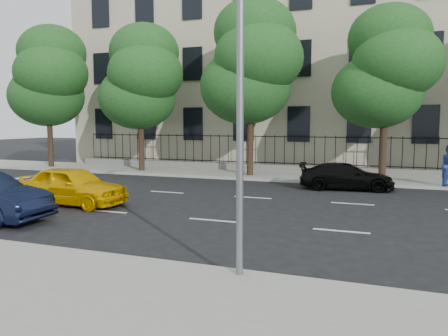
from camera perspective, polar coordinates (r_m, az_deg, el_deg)
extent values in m
plane|color=black|center=(11.84, -6.10, -9.35)|extent=(120.00, 120.00, 0.00)
cube|color=gray|center=(8.60, -18.47, -15.12)|extent=(60.00, 4.00, 0.15)
cube|color=gray|center=(24.93, 8.35, -1.07)|extent=(60.00, 4.00, 0.15)
cube|color=beige|center=(34.11, 11.87, 15.82)|extent=(34.00, 12.00, 18.00)
cube|color=slate|center=(26.55, 9.13, -0.06)|extent=(30.00, 0.50, 0.40)
cube|color=black|center=(26.52, 9.14, 0.59)|extent=(28.80, 0.05, 0.05)
cube|color=black|center=(26.42, 9.20, 4.04)|extent=(28.80, 0.05, 0.05)
cylinder|color=slate|center=(8.39, 2.14, 12.99)|extent=(0.14, 0.14, 8.00)
cylinder|color=#382619|center=(31.55, -21.72, 3.05)|extent=(0.36, 0.36, 3.15)
ellipsoid|color=#194B1F|center=(32.06, -22.12, 8.69)|extent=(4.94, 4.94, 4.06)
ellipsoid|color=#194B1F|center=(31.20, -21.61, 11.43)|extent=(4.68, 4.68, 3.85)
ellipsoid|color=#194B1F|center=(32.08, -21.52, 13.85)|extent=(4.42, 4.42, 3.64)
cylinder|color=#382619|center=(27.37, -10.74, 2.80)|extent=(0.36, 0.36, 2.97)
ellipsoid|color=#194B1F|center=(27.83, -11.26, 9.00)|extent=(4.75, 4.75, 3.90)
ellipsoid|color=#194B1F|center=(27.05, -10.22, 12.03)|extent=(4.50, 4.50, 3.70)
ellipsoid|color=#194B1F|center=(27.95, -10.36, 14.67)|extent=(4.25, 4.25, 3.50)
cylinder|color=#382619|center=(24.50, 3.44, 2.94)|extent=(0.36, 0.36, 3.32)
ellipsoid|color=#194B1F|center=(24.95, 2.80, 10.54)|extent=(5.13, 5.13, 4.21)
ellipsoid|color=#194B1F|center=(24.38, 4.53, 14.15)|extent=(4.86, 4.86, 4.00)
ellipsoid|color=#194B1F|center=(25.30, 4.04, 17.26)|extent=(4.59, 4.59, 3.78)
cylinder|color=#382619|center=(23.45, 20.04, 2.14)|extent=(0.36, 0.36, 3.08)
ellipsoid|color=#194B1F|center=(23.76, 19.33, 9.41)|extent=(4.56, 4.56, 3.74)
ellipsoid|color=#194B1F|center=(23.39, 21.68, 12.63)|extent=(4.32, 4.32, 3.55)
ellipsoid|color=#194B1F|center=(24.17, 20.79, 15.60)|extent=(4.08, 4.08, 3.36)
imported|color=#EEB200|center=(17.46, -19.17, -2.19)|extent=(4.40, 1.96, 1.47)
imported|color=black|center=(21.03, 15.65, -1.05)|extent=(4.47, 2.30, 1.24)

